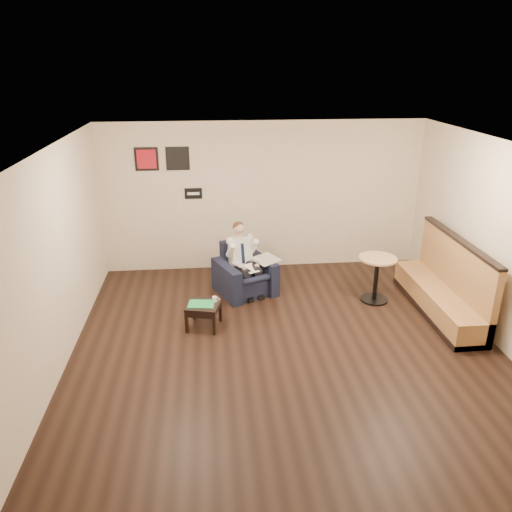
{
  "coord_description": "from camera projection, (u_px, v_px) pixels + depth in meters",
  "views": [
    {
      "loc": [
        -1.02,
        -6.07,
        3.81
      ],
      "look_at": [
        -0.31,
        1.2,
        0.92
      ],
      "focal_mm": 35.0,
      "sensor_mm": 36.0,
      "label": 1
    }
  ],
  "objects": [
    {
      "name": "coffee_mug",
      "position": [
        215.0,
        299.0,
        7.55
      ],
      "size": [
        0.09,
        0.09,
        0.08
      ],
      "primitive_type": "cylinder",
      "rotation": [
        0.0,
        0.0,
        -0.25
      ],
      "color": "white",
      "rests_on": "side_table"
    },
    {
      "name": "green_folder",
      "position": [
        201.0,
        304.0,
        7.47
      ],
      "size": [
        0.42,
        0.32,
        0.01
      ],
      "primitive_type": "cube",
      "rotation": [
        0.0,
        0.0,
        -0.11
      ],
      "color": "green",
      "rests_on": "side_table"
    },
    {
      "name": "wall_back",
      "position": [
        263.0,
        197.0,
        9.37
      ],
      "size": [
        6.0,
        0.02,
        2.8
      ],
      "primitive_type": "cube",
      "color": "beige",
      "rests_on": "ground"
    },
    {
      "name": "armchair",
      "position": [
        245.0,
        270.0,
        8.6
      ],
      "size": [
        1.16,
        1.16,
        0.86
      ],
      "primitive_type": "cube",
      "rotation": [
        0.0,
        0.0,
        0.4
      ],
      "color": "black",
      "rests_on": "ground"
    },
    {
      "name": "ground",
      "position": [
        286.0,
        346.0,
        7.11
      ],
      "size": [
        6.0,
        6.0,
        0.0
      ],
      "primitive_type": "plane",
      "color": "black",
      "rests_on": "ground"
    },
    {
      "name": "lap_papers",
      "position": [
        251.0,
        268.0,
        8.4
      ],
      "size": [
        0.3,
        0.34,
        0.01
      ],
      "primitive_type": "cube",
      "rotation": [
        0.0,
        0.0,
        0.47
      ],
      "color": "white",
      "rests_on": "seated_man"
    },
    {
      "name": "ceiling",
      "position": [
        291.0,
        148.0,
        6.08
      ],
      "size": [
        6.0,
        6.0,
        0.02
      ],
      "primitive_type": "cube",
      "color": "white",
      "rests_on": "wall_back"
    },
    {
      "name": "cafe_table",
      "position": [
        376.0,
        279.0,
        8.32
      ],
      "size": [
        0.68,
        0.68,
        0.78
      ],
      "primitive_type": "cylinder",
      "rotation": [
        0.0,
        0.0,
        -0.09
      ],
      "color": "tan",
      "rests_on": "ground"
    },
    {
      "name": "smartphone",
      "position": [
        208.0,
        300.0,
        7.61
      ],
      "size": [
        0.13,
        0.1,
        0.01
      ],
      "primitive_type": "cube",
      "rotation": [
        0.0,
        0.0,
        -0.43
      ],
      "color": "black",
      "rests_on": "side_table"
    },
    {
      "name": "newspaper",
      "position": [
        266.0,
        259.0,
        8.63
      ],
      "size": [
        0.54,
        0.58,
        0.01
      ],
      "primitive_type": "cube",
      "rotation": [
        0.0,
        0.0,
        0.46
      ],
      "color": "silver",
      "rests_on": "armchair"
    },
    {
      "name": "art_print_right",
      "position": [
        178.0,
        158.0,
        8.94
      ],
      "size": [
        0.42,
        0.03,
        0.42
      ],
      "primitive_type": "cube",
      "color": "black",
      "rests_on": "wall_back"
    },
    {
      "name": "banquette",
      "position": [
        441.0,
        277.0,
        7.86
      ],
      "size": [
        0.57,
        2.38,
        1.22
      ],
      "primitive_type": "cube",
      "color": "#A1703E",
      "rests_on": "ground"
    },
    {
      "name": "art_print_left",
      "position": [
        147.0,
        159.0,
        8.89
      ],
      "size": [
        0.42,
        0.03,
        0.42
      ],
      "primitive_type": "cube",
      "color": "red",
      "rests_on": "wall_back"
    },
    {
      "name": "wall_right",
      "position": [
        503.0,
        247.0,
        6.87
      ],
      "size": [
        0.02,
        6.0,
        2.8
      ],
      "primitive_type": "cube",
      "color": "beige",
      "rests_on": "ground"
    },
    {
      "name": "wall_left",
      "position": [
        55.0,
        263.0,
        6.33
      ],
      "size": [
        0.02,
        6.0,
        2.8
      ],
      "primitive_type": "cube",
      "color": "beige",
      "rests_on": "ground"
    },
    {
      "name": "side_table",
      "position": [
        204.0,
        315.0,
        7.56
      ],
      "size": [
        0.58,
        0.58,
        0.39
      ],
      "primitive_type": "cube",
      "rotation": [
        0.0,
        0.0,
        -0.25
      ],
      "color": "black",
      "rests_on": "ground"
    },
    {
      "name": "seated_man",
      "position": [
        248.0,
        263.0,
        8.45
      ],
      "size": [
        0.85,
        0.99,
        1.18
      ],
      "primitive_type": null,
      "rotation": [
        0.0,
        0.0,
        0.4
      ],
      "color": "silver",
      "rests_on": "armchair"
    },
    {
      "name": "seating_sign",
      "position": [
        193.0,
        193.0,
        9.2
      ],
      "size": [
        0.32,
        0.02,
        0.2
      ],
      "primitive_type": "cube",
      "color": "black",
      "rests_on": "wall_back"
    },
    {
      "name": "wall_front",
      "position": [
        349.0,
        397.0,
        3.82
      ],
      "size": [
        6.0,
        0.02,
        2.8
      ],
      "primitive_type": "cube",
      "color": "beige",
      "rests_on": "ground"
    }
  ]
}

